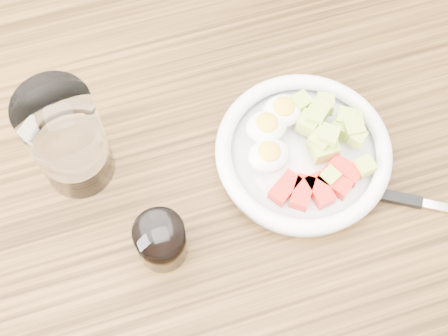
% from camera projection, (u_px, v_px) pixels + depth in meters
% --- Properties ---
extents(ground, '(4.00, 4.00, 0.00)m').
position_uv_depth(ground, '(229.00, 303.00, 1.54)').
color(ground, brown).
rests_on(ground, ground).
extents(dining_table, '(1.50, 0.90, 0.77)m').
position_uv_depth(dining_table, '(232.00, 208.00, 0.93)').
color(dining_table, brown).
rests_on(dining_table, ground).
extents(bowl, '(0.24, 0.24, 0.06)m').
position_uv_depth(bowl, '(302.00, 149.00, 0.83)').
color(bowl, white).
rests_on(bowl, dining_table).
extents(fork, '(0.20, 0.13, 0.01)m').
position_uv_depth(fork, '(404.00, 199.00, 0.82)').
color(fork, black).
rests_on(fork, dining_table).
extents(water_glass, '(0.09, 0.09, 0.17)m').
position_uv_depth(water_glass, '(67.00, 139.00, 0.77)').
color(water_glass, white).
rests_on(water_glass, dining_table).
extents(coffee_glass, '(0.06, 0.06, 0.07)m').
position_uv_depth(coffee_glass, '(161.00, 241.00, 0.76)').
color(coffee_glass, white).
rests_on(coffee_glass, dining_table).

